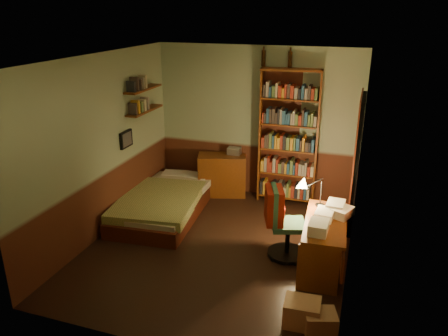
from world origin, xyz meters
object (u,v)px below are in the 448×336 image
(dresser, at_px, (222,175))
(desk, at_px, (324,244))
(bookshelf, at_px, (288,138))
(office_chair, at_px, (288,224))
(cardboard_box_b, at_px, (320,322))
(mini_stereo, at_px, (234,151))
(cardboard_box_a, at_px, (302,313))
(desk_lamp, at_px, (322,185))
(bed, at_px, (164,195))

(dresser, relative_size, desk, 0.68)
(bookshelf, xyz_separation_m, office_chair, (0.37, -1.76, -0.66))
(bookshelf, distance_m, cardboard_box_b, 3.42)
(mini_stereo, height_order, desk, mini_stereo)
(dresser, bearing_deg, bookshelf, -12.98)
(cardboard_box_a, bearing_deg, bookshelf, 104.21)
(desk_lamp, xyz_separation_m, cardboard_box_a, (0.05, -1.62, -0.81))
(desk, height_order, cardboard_box_b, desk)
(bookshelf, xyz_separation_m, desk_lamp, (0.73, -1.44, -0.18))
(bookshelf, relative_size, office_chair, 2.37)
(dresser, height_order, mini_stereo, mini_stereo)
(bed, height_order, mini_stereo, mini_stereo)
(dresser, relative_size, cardboard_box_a, 2.20)
(desk, relative_size, cardboard_box_a, 3.24)
(mini_stereo, height_order, office_chair, office_chair)
(desk, bearing_deg, bookshelf, 111.14)
(bed, relative_size, bookshelf, 0.93)
(dresser, xyz_separation_m, mini_stereo, (0.19, 0.12, 0.43))
(dresser, height_order, desk, dresser)
(bed, xyz_separation_m, bookshelf, (1.78, 1.10, 0.82))
(bookshelf, height_order, desk, bookshelf)
(bed, bearing_deg, desk_lamp, -12.57)
(bookshelf, relative_size, cardboard_box_a, 6.00)
(mini_stereo, xyz_separation_m, cardboard_box_b, (1.92, -3.16, -0.68))
(bed, height_order, bookshelf, bookshelf)
(dresser, height_order, cardboard_box_a, dresser)
(bed, bearing_deg, desk, -21.04)
(bed, relative_size, mini_stereo, 9.33)
(dresser, distance_m, desk_lamp, 2.38)
(bed, distance_m, dresser, 1.20)
(bed, distance_m, cardboard_box_a, 3.23)
(desk_lamp, bearing_deg, desk, -86.79)
(dresser, height_order, office_chair, office_chair)
(cardboard_box_b, bearing_deg, office_chair, 114.12)
(desk, bearing_deg, bed, 160.19)
(office_chair, height_order, cardboard_box_a, office_chair)
(dresser, distance_m, office_chair, 2.25)
(bookshelf, bearing_deg, desk_lamp, -69.86)
(cardboard_box_a, height_order, cardboard_box_b, cardboard_box_a)
(bookshelf, bearing_deg, cardboard_box_a, -82.47)
(desk, xyz_separation_m, cardboard_box_b, (0.12, -1.25, -0.21))
(mini_stereo, bearing_deg, cardboard_box_a, -62.69)
(bed, xyz_separation_m, desk_lamp, (2.51, -0.35, 0.64))
(bookshelf, relative_size, desk_lamp, 3.78)
(bookshelf, relative_size, desk, 1.85)
(mini_stereo, distance_m, cardboard_box_b, 3.76)
(bed, bearing_deg, mini_stereo, 49.14)
(bed, distance_m, desk, 2.74)
(cardboard_box_b, bearing_deg, bookshelf, 107.37)
(office_chair, distance_m, cardboard_box_b, 1.52)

